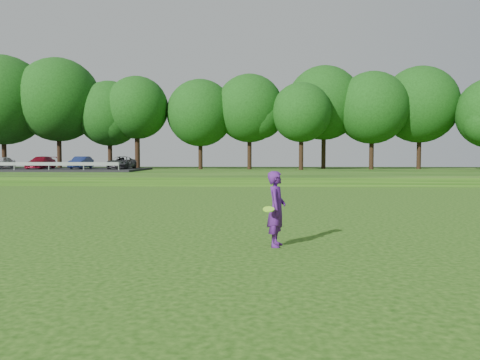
{
  "coord_description": "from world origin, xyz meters",
  "views": [
    {
      "loc": [
        -0.51,
        -11.93,
        2.06
      ],
      "look_at": [
        -1.14,
        2.63,
        1.3
      ],
      "focal_mm": 35.0,
      "sensor_mm": 36.0,
      "label": 1
    }
  ],
  "objects": [
    {
      "name": "ground",
      "position": [
        0.0,
        0.0,
        0.0
      ],
      "size": [
        140.0,
        140.0,
        0.0
      ],
      "primitive_type": "plane",
      "color": "#153B0B",
      "rests_on": "ground"
    },
    {
      "name": "berm",
      "position": [
        0.0,
        34.0,
        0.3
      ],
      "size": [
        130.0,
        30.0,
        0.6
      ],
      "primitive_type": "cube",
      "color": "#153B0B",
      "rests_on": "ground"
    },
    {
      "name": "walking_path",
      "position": [
        0.0,
        20.0,
        0.02
      ],
      "size": [
        130.0,
        1.6,
        0.04
      ],
      "primitive_type": "cube",
      "color": "gray",
      "rests_on": "ground"
    },
    {
      "name": "treeline",
      "position": [
        0.0,
        38.0,
        8.1
      ],
      "size": [
        104.0,
        7.0,
        15.0
      ],
      "primitive_type": null,
      "color": "#133D0E",
      "rests_on": "berm"
    },
    {
      "name": "parking_lot",
      "position": [
        -23.43,
        32.82,
        1.06
      ],
      "size": [
        24.0,
        9.0,
        1.38
      ],
      "color": "black",
      "rests_on": "berm"
    },
    {
      "name": "woman",
      "position": [
        -0.14,
        -1.37,
        0.86
      ],
      "size": [
        0.57,
        0.88,
        1.71
      ],
      "color": "#4F1974",
      "rests_on": "ground"
    }
  ]
}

